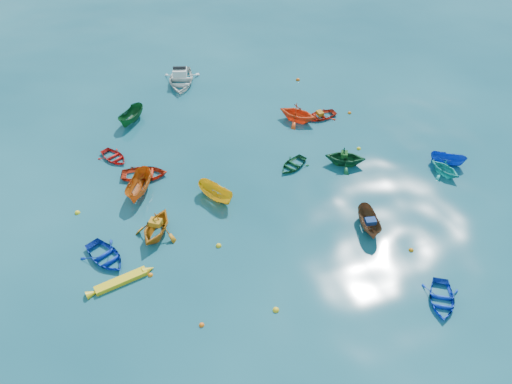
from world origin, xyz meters
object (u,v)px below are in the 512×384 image
object	(u,v)px
dinghy_blue_sw	(106,259)
motorboat_white	(181,83)
kayak_yellow	(122,282)
dinghy_blue_se	(441,301)

from	to	relation	value
dinghy_blue_sw	motorboat_white	world-z (taller)	motorboat_white
dinghy_blue_sw	kayak_yellow	size ratio (longest dim) A/B	0.84
motorboat_white	kayak_yellow	bearing A→B (deg)	-94.35
dinghy_blue_sw	motorboat_white	size ratio (longest dim) A/B	0.68
motorboat_white	dinghy_blue_se	bearing A→B (deg)	-56.78
dinghy_blue_sw	dinghy_blue_se	bearing A→B (deg)	-54.76
kayak_yellow	dinghy_blue_se	bearing A→B (deg)	-124.85
dinghy_blue_se	motorboat_white	xyz separation A→B (m)	(-8.90, 27.69, 0.00)
dinghy_blue_sw	kayak_yellow	world-z (taller)	dinghy_blue_sw
dinghy_blue_sw	dinghy_blue_se	xyz separation A→B (m)	(17.16, -8.61, 0.00)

